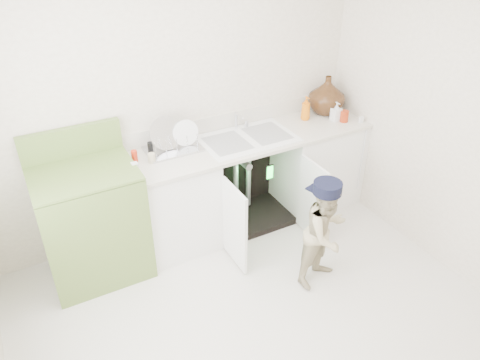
% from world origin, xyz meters
% --- Properties ---
extents(ground, '(3.50, 3.50, 0.00)m').
position_xyz_m(ground, '(0.00, 0.00, 0.00)').
color(ground, beige).
rests_on(ground, ground).
extents(room_shell, '(6.00, 5.50, 1.26)m').
position_xyz_m(room_shell, '(0.00, 0.00, 1.25)').
color(room_shell, silver).
rests_on(room_shell, ground).
extents(counter_run, '(2.44, 1.02, 1.28)m').
position_xyz_m(counter_run, '(0.59, 1.21, 0.49)').
color(counter_run, white).
rests_on(counter_run, ground).
extents(avocado_stove, '(0.79, 0.65, 1.23)m').
position_xyz_m(avocado_stove, '(-0.91, 1.18, 0.51)').
color(avocado_stove, olive).
rests_on(avocado_stove, ground).
extents(repair_worker, '(0.53, 0.92, 0.95)m').
position_xyz_m(repair_worker, '(0.70, 0.18, 0.48)').
color(repair_worker, '#C5B48E').
rests_on(repair_worker, ground).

